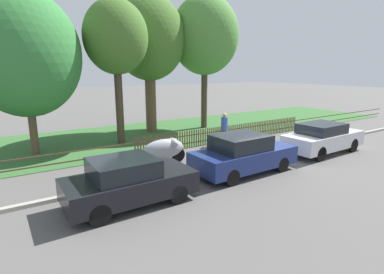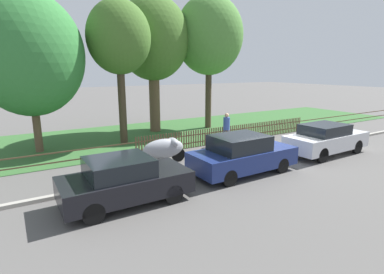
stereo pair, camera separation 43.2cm
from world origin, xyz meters
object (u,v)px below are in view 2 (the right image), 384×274
at_px(parked_car_navy_estate, 326,139).
at_px(tree_nearest_kerb, 29,55).
at_px(pedestrian_near_fence, 226,127).
at_px(tree_mid_park, 153,39).
at_px(covered_motorcycle, 164,149).
at_px(parked_car_black_saloon, 242,154).
at_px(parked_car_silver_hatchback, 124,180).
at_px(tree_behind_motorcycle, 119,38).
at_px(tree_far_left, 209,36).

xyz_separation_m(parked_car_navy_estate, tree_nearest_kerb, (-11.39, 7.37, 3.78)).
bearing_deg(pedestrian_near_fence, tree_mid_park, -5.09).
relative_size(covered_motorcycle, pedestrian_near_fence, 1.17).
relative_size(parked_car_black_saloon, tree_mid_park, 0.51).
bearing_deg(tree_mid_park, parked_car_silver_hatchback, -119.02).
bearing_deg(parked_car_navy_estate, parked_car_black_saloon, 178.95).
relative_size(covered_motorcycle, tree_nearest_kerb, 0.27).
height_order(covered_motorcycle, tree_mid_park, tree_mid_park).
bearing_deg(parked_car_black_saloon, tree_nearest_kerb, 129.85).
bearing_deg(tree_behind_motorcycle, parked_car_black_saloon, -72.31).
bearing_deg(pedestrian_near_fence, tree_nearest_kerb, 44.18).
relative_size(parked_car_silver_hatchback, pedestrian_near_fence, 2.23).
bearing_deg(parked_car_navy_estate, covered_motorcycle, 158.71).
distance_m(parked_car_black_saloon, tree_far_left, 10.58).
height_order(parked_car_silver_hatchback, covered_motorcycle, parked_car_silver_hatchback).
bearing_deg(covered_motorcycle, tree_mid_park, 71.81).
height_order(tree_nearest_kerb, tree_far_left, tree_far_left).
distance_m(tree_far_left, pedestrian_near_fence, 6.97).
relative_size(covered_motorcycle, tree_behind_motorcycle, 0.27).
relative_size(parked_car_navy_estate, tree_nearest_kerb, 0.59).
relative_size(tree_nearest_kerb, tree_mid_park, 0.89).
height_order(parked_car_silver_hatchback, parked_car_navy_estate, parked_car_navy_estate).
bearing_deg(parked_car_black_saloon, pedestrian_near_fence, 59.55).
xyz_separation_m(parked_car_black_saloon, tree_behind_motorcycle, (-2.26, 7.08, 4.66)).
xyz_separation_m(parked_car_navy_estate, covered_motorcycle, (-7.04, 2.57, -0.09)).
xyz_separation_m(parked_car_black_saloon, covered_motorcycle, (-2.00, 2.59, -0.09)).
height_order(parked_car_black_saloon, parked_car_navy_estate, parked_car_black_saloon).
height_order(parked_car_black_saloon, tree_mid_park, tree_mid_park).
distance_m(parked_car_silver_hatchback, tree_nearest_kerb, 8.68).
distance_m(parked_car_navy_estate, tree_mid_park, 11.23).
bearing_deg(covered_motorcycle, pedestrian_near_fence, 19.02).
xyz_separation_m(parked_car_black_saloon, parked_car_navy_estate, (5.04, 0.02, -0.00)).
height_order(covered_motorcycle, pedestrian_near_fence, pedestrian_near_fence).
height_order(parked_car_navy_estate, covered_motorcycle, parked_car_navy_estate).
bearing_deg(tree_mid_park, parked_car_navy_estate, -63.12).
relative_size(parked_car_black_saloon, tree_far_left, 0.49).
distance_m(parked_car_silver_hatchback, parked_car_black_saloon, 4.67).
distance_m(covered_motorcycle, tree_behind_motorcycle, 6.54).
distance_m(parked_car_navy_estate, tree_far_left, 9.82).
height_order(covered_motorcycle, tree_far_left, tree_far_left).
distance_m(parked_car_navy_estate, covered_motorcycle, 7.49).
distance_m(tree_behind_motorcycle, tree_mid_park, 3.36).
bearing_deg(tree_far_left, parked_car_navy_estate, -83.03).
bearing_deg(parked_car_navy_estate, pedestrian_near_fence, 126.05).
xyz_separation_m(tree_mid_park, pedestrian_near_fence, (1.69, -5.23, -4.68)).
bearing_deg(parked_car_silver_hatchback, tree_behind_motorcycle, 71.16).
height_order(tree_behind_motorcycle, tree_mid_park, tree_mid_park).
bearing_deg(tree_far_left, parked_car_silver_hatchback, -135.68).
bearing_deg(parked_car_navy_estate, parked_car_silver_hatchback, -179.82).
height_order(parked_car_navy_estate, tree_far_left, tree_far_left).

